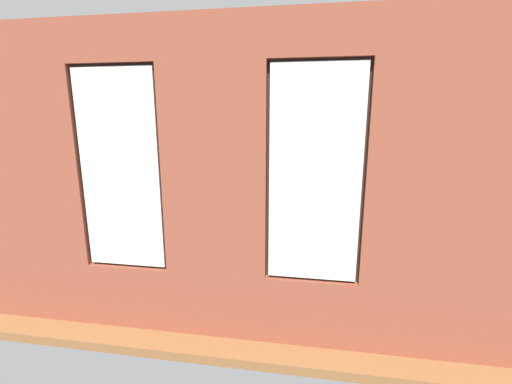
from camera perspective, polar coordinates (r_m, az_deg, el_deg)
The scene contains 19 objects.
ground_plane at distance 6.23m, azimuth 0.22°, elevation -9.02°, with size 7.24×5.96×0.10m, color brown.
brick_wall_with_windows at distance 3.33m, azimuth -6.92°, elevation 0.09°, with size 6.64×0.30×3.13m.
white_wall_right at distance 6.96m, azimuth -27.83°, elevation 5.55°, with size 0.10×4.96×3.13m, color silver.
couch_by_window at distance 4.33m, azimuth -3.88°, elevation -13.79°, with size 1.78×0.87×0.80m.
couch_left at distance 5.97m, azimuth 25.55°, elevation -7.42°, with size 1.00×1.82×0.80m.
coffee_table at distance 6.47m, azimuth 2.05°, elevation -4.42°, with size 1.31×0.82×0.40m.
cup_ceramic at distance 6.56m, azimuth 0.76°, elevation -3.27°, with size 0.09×0.09×0.10m, color #33567F.
candle_jar at distance 6.38m, azimuth -1.58°, elevation -3.71°, with size 0.08×0.08×0.10m, color #B7333D.
table_plant_small at distance 6.29m, azimuth 2.81°, elevation -3.11°, with size 0.17×0.17×0.27m.
remote_gray at distance 6.55m, azimuth 5.34°, elevation -3.69°, with size 0.05×0.17×0.02m, color #59595B.
remote_silver at distance 6.45m, azimuth 2.05°, elevation -3.92°, with size 0.05×0.17×0.02m, color #B2B2B7.
media_console at distance 7.57m, azimuth -21.99°, elevation -3.36°, with size 0.92×0.42×0.57m, color black.
tv_flatscreen at distance 7.42m, azimuth -22.41°, elevation 1.73°, with size 1.19×0.20×0.80m.
papasan_chair at distance 7.90m, azimuth -1.30°, elevation -0.55°, with size 1.11×1.11×0.70m.
potted_plant_beside_window_right at distance 5.08m, azimuth -28.87°, elevation -8.76°, with size 0.52×0.52×0.84m.
potted_plant_near_tv at distance 6.45m, azimuth -22.15°, elevation -2.89°, with size 0.96×0.87×1.18m.
potted_plant_by_left_couch at distance 7.10m, azimuth 19.61°, elevation -3.25°, with size 0.34×0.34×0.58m.
potted_plant_foreground_right at distance 8.62m, azimuth -15.44°, elevation 0.88°, with size 0.60×0.60×0.85m.
potted_plant_corner_near_left at distance 8.06m, azimuth 22.48°, elevation 0.96°, with size 1.06×0.90×1.42m.
Camera 1 is at (-0.92, 5.71, 2.26)m, focal length 24.00 mm.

